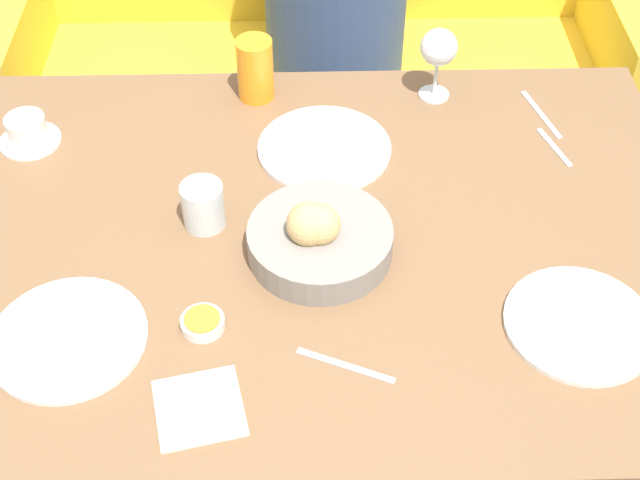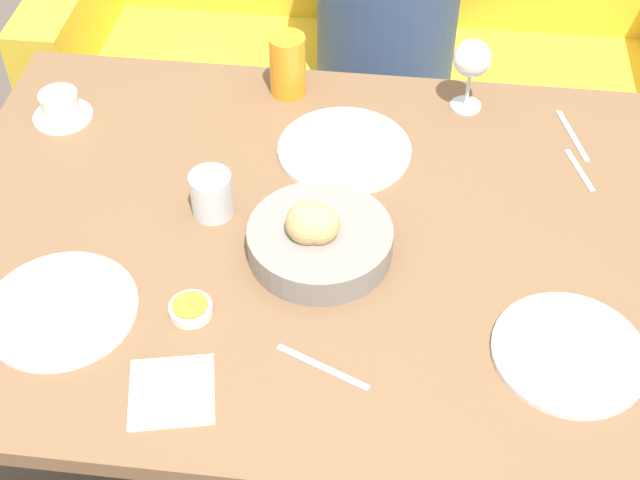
{
  "view_description": "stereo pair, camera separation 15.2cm",
  "coord_description": "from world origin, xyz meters",
  "views": [
    {
      "loc": [
        -0.02,
        -1.11,
        1.83
      ],
      "look_at": [
        0.01,
        -0.05,
        0.74
      ],
      "focal_mm": 50.0,
      "sensor_mm": 36.0,
      "label": 1
    },
    {
      "loc": [
        0.13,
        -1.1,
        1.83
      ],
      "look_at": [
        0.01,
        -0.05,
        0.74
      ],
      "focal_mm": 50.0,
      "sensor_mm": 36.0,
      "label": 2
    }
  ],
  "objects": [
    {
      "name": "wine_glass",
      "position": [
        0.26,
        0.4,
        0.82
      ],
      "size": [
        0.08,
        0.08,
        0.16
      ],
      "color": "silver",
      "rests_on": "dining_table"
    },
    {
      "name": "knife_silver",
      "position": [
        0.04,
        -0.29,
        0.71
      ],
      "size": [
        0.15,
        0.07,
        0.0
      ],
      "color": "#B7B7BC",
      "rests_on": "dining_table"
    },
    {
      "name": "spoon_coffee",
      "position": [
        0.47,
        0.22,
        0.71
      ],
      "size": [
        0.05,
        0.12,
        0.0
      ],
      "color": "#B7B7BC",
      "rests_on": "dining_table"
    },
    {
      "name": "water_tumbler",
      "position": [
        -0.19,
        0.03,
        0.75
      ],
      "size": [
        0.08,
        0.08,
        0.09
      ],
      "color": "silver",
      "rests_on": "dining_table"
    },
    {
      "name": "fork_silver",
      "position": [
        0.47,
        0.33,
        0.71
      ],
      "size": [
        0.06,
        0.16,
        0.0
      ],
      "color": "#B7B7BC",
      "rests_on": "dining_table"
    },
    {
      "name": "couch",
      "position": [
        0.03,
        1.02,
        0.32
      ],
      "size": [
        1.75,
        0.7,
        0.9
      ],
      "color": "gold",
      "rests_on": "ground_plane"
    },
    {
      "name": "plate_far_center",
      "position": [
        0.02,
        0.23,
        0.72
      ],
      "size": [
        0.26,
        0.26,
        0.01
      ],
      "color": "white",
      "rests_on": "dining_table"
    },
    {
      "name": "seated_person",
      "position": [
        0.07,
        0.86,
        0.51
      ],
      "size": [
        0.35,
        0.46,
        1.21
      ],
      "color": "#23232D",
      "rests_on": "ground_plane"
    },
    {
      "name": "juice_glass",
      "position": [
        -0.11,
        0.41,
        0.78
      ],
      "size": [
        0.07,
        0.07,
        0.13
      ],
      "color": "orange",
      "rests_on": "dining_table"
    },
    {
      "name": "ground_plane",
      "position": [
        0.0,
        0.0,
        0.0
      ],
      "size": [
        10.0,
        10.0,
        0.0
      ],
      "primitive_type": "plane",
      "color": "#564C44"
    },
    {
      "name": "coffee_cup",
      "position": [
        -0.55,
        0.27,
        0.74
      ],
      "size": [
        0.12,
        0.12,
        0.06
      ],
      "color": "white",
      "rests_on": "dining_table"
    },
    {
      "name": "bread_basket",
      "position": [
        0.01,
        -0.05,
        0.75
      ],
      "size": [
        0.25,
        0.25,
        0.12
      ],
      "color": "gray",
      "rests_on": "dining_table"
    },
    {
      "name": "plate_near_left",
      "position": [
        -0.39,
        -0.23,
        0.72
      ],
      "size": [
        0.25,
        0.25,
        0.01
      ],
      "color": "white",
      "rests_on": "dining_table"
    },
    {
      "name": "plate_near_right",
      "position": [
        0.42,
        -0.22,
        0.72
      ],
      "size": [
        0.24,
        0.24,
        0.01
      ],
      "color": "white",
      "rests_on": "dining_table"
    },
    {
      "name": "jam_bowl_honey",
      "position": [
        -0.18,
        -0.21,
        0.72
      ],
      "size": [
        0.07,
        0.07,
        0.02
      ],
      "color": "white",
      "rests_on": "dining_table"
    },
    {
      "name": "dining_table",
      "position": [
        0.0,
        0.0,
        0.63
      ],
      "size": [
        1.38,
        0.98,
        0.71
      ],
      "color": "brown",
      "rests_on": "ground_plane"
    },
    {
      "name": "napkin",
      "position": [
        -0.18,
        -0.36,
        0.71
      ],
      "size": [
        0.15,
        0.15,
        0.0
      ],
      "color": "silver",
      "rests_on": "dining_table"
    }
  ]
}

